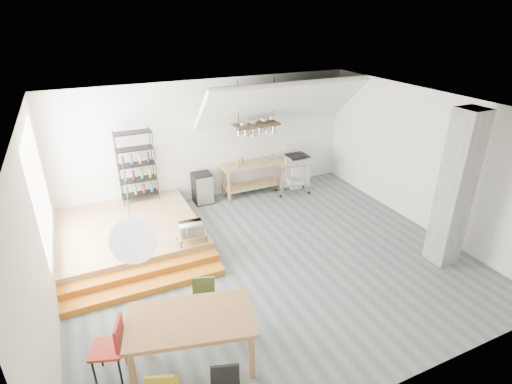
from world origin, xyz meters
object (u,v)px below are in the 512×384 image
stove (296,170)px  dining_table (191,323)px  mini_fridge (202,188)px  rolling_cart (293,173)px

stove → dining_table: bearing=-132.7°
dining_table → mini_fridge: dining_table is taller
stove → dining_table: stove is taller
rolling_cart → mini_fridge: (-2.50, 0.50, -0.18)m
stove → mini_fridge: size_ratio=1.42×
mini_fridge → rolling_cart: bearing=-11.3°
rolling_cart → mini_fridge: rolling_cart is taller
dining_table → mini_fridge: 5.44m
dining_table → mini_fridge: bearing=84.5°
stove → mini_fridge: stove is taller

